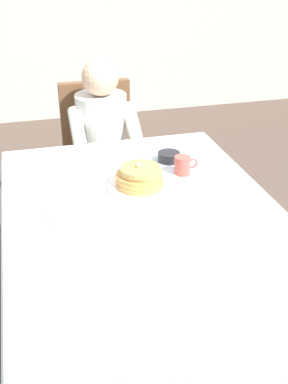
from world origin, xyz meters
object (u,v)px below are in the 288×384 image
(spoon_near_edge, at_px, (161,225))
(dining_table_main, at_px, (144,229))
(fork_left_of_plate, at_px, (98,195))
(diner_person, at_px, (103,136))
(knife_right_of_plate, at_px, (182,184))
(bowl_butter, at_px, (169,157))
(chair_diner, at_px, (100,148))
(breakfast_stack, at_px, (140,177))
(cup_coffee, at_px, (183,165))
(plate_breakfast, at_px, (140,186))

(spoon_near_edge, bearing_deg, dining_table_main, 107.44)
(fork_left_of_plate, bearing_deg, diner_person, -11.80)
(knife_right_of_plate, bearing_deg, fork_left_of_plate, 84.98)
(bowl_butter, height_order, knife_right_of_plate, bowl_butter)
(chair_diner, distance_m, spoon_near_edge, 1.32)
(dining_table_main, height_order, spoon_near_edge, spoon_near_edge)
(breakfast_stack, relative_size, cup_coffee, 1.94)
(dining_table_main, distance_m, breakfast_stack, 0.24)
(chair_diner, bearing_deg, dining_table_main, 88.96)
(plate_breakfast, relative_size, fork_left_of_plate, 1.56)
(knife_right_of_plate, bearing_deg, bowl_butter, -8.93)
(cup_coffee, height_order, knife_right_of_plate, cup_coffee)
(fork_left_of_plate, distance_m, spoon_near_edge, 0.35)
(chair_diner, relative_size, breakfast_stack, 4.25)
(diner_person, bearing_deg, bowl_butter, 110.56)
(diner_person, distance_m, knife_right_of_plate, 0.87)
(dining_table_main, relative_size, fork_left_of_plate, 8.47)
(plate_breakfast, bearing_deg, diner_person, 90.88)
(chair_diner, height_order, diner_person, diner_person)
(plate_breakfast, height_order, bowl_butter, bowl_butter)
(breakfast_stack, height_order, knife_right_of_plate, breakfast_stack)
(cup_coffee, distance_m, bowl_butter, 0.15)
(dining_table_main, bearing_deg, bowl_butter, 60.46)
(bowl_butter, bearing_deg, plate_breakfast, -131.17)
(knife_right_of_plate, bearing_deg, spoon_near_edge, 142.35)
(bowl_butter, height_order, fork_left_of_plate, bowl_butter)
(breakfast_stack, xyz_separation_m, knife_right_of_plate, (0.19, -0.02, -0.05))
(dining_table_main, height_order, bowl_butter, bowl_butter)
(chair_diner, distance_m, knife_right_of_plate, 1.04)
(fork_left_of_plate, height_order, spoon_near_edge, same)
(dining_table_main, height_order, fork_left_of_plate, fork_left_of_plate)
(cup_coffee, bearing_deg, breakfast_stack, -158.88)
(plate_breakfast, bearing_deg, chair_diner, 90.74)
(fork_left_of_plate, bearing_deg, plate_breakfast, -83.94)
(chair_diner, distance_m, bowl_butter, 0.81)
(knife_right_of_plate, bearing_deg, diner_person, 8.48)
(diner_person, distance_m, bowl_butter, 0.63)
(chair_diner, height_order, bowl_butter, chair_diner)
(cup_coffee, relative_size, bowl_butter, 1.03)
(cup_coffee, bearing_deg, fork_left_of_plate, -165.70)
(chair_diner, bearing_deg, knife_right_of_plate, 101.45)
(dining_table_main, xyz_separation_m, spoon_near_edge, (0.03, -0.13, 0.09))
(bowl_butter, relative_size, spoon_near_edge, 0.73)
(dining_table_main, bearing_deg, diner_person, 88.80)
(knife_right_of_plate, bearing_deg, dining_table_main, 122.00)
(diner_person, xyz_separation_m, spoon_near_edge, (0.01, -1.14, 0.07))
(diner_person, distance_m, plate_breakfast, 0.83)
(bowl_butter, relative_size, knife_right_of_plate, 0.55)
(chair_diner, distance_m, cup_coffee, 0.96)
(breakfast_stack, distance_m, cup_coffee, 0.24)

